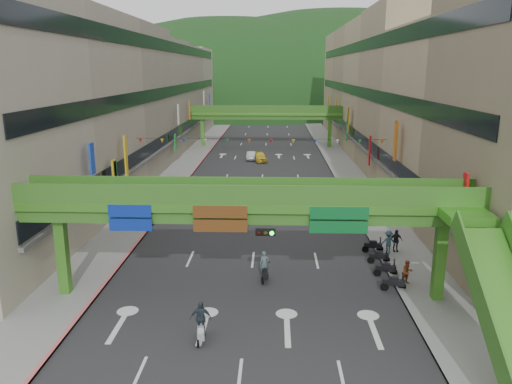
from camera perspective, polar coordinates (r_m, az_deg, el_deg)
The scene contains 23 objects.
ground at distance 25.06m, azimuth -1.57°, elevation -17.93°, with size 320.00×320.00×0.00m, color black.
road_slab at distance 72.47m, azimuth 0.92°, elevation 3.39°, with size 18.00×140.00×0.02m, color #28282B.
sidewalk_left at distance 73.50m, azimuth -7.70°, elevation 3.47°, with size 4.00×140.00×0.15m, color gray.
sidewalk_right at distance 73.08m, azimuth 9.59°, elevation 3.34°, with size 4.00×140.00×0.15m, color gray.
curb_left at distance 73.20m, azimuth -6.23°, elevation 3.48°, with size 0.20×140.00×0.18m, color #CC5959.
curb_right at distance 72.85m, azimuth 8.11°, elevation 3.37°, with size 0.20×140.00×0.18m, color gray.
building_row_left at distance 74.19m, azimuth -14.09°, elevation 10.58°, with size 12.80×95.00×19.00m.
building_row_right at distance 73.46m, azimuth 16.13°, elevation 10.43°, with size 12.80×95.00×19.00m.
overpass_near at distance 27.81m, azimuth 0.98°, elevation -2.84°, with size 28.00×12.27×7.10m.
overpass_far at distance 86.61m, azimuth 1.14°, elevation 8.71°, with size 28.00×2.20×7.10m.
hill_left at distance 182.47m, azimuth -3.14°, elevation 9.72°, with size 168.00×140.00×112.00m, color #1C4419.
hill_right at distance 203.05m, azimuth 8.88°, elevation 9.99°, with size 208.00×176.00×128.00m, color #1C4419.
bunting_string at distance 51.77m, azimuth 0.48°, elevation 5.84°, with size 26.00×0.36×0.47m.
scooter_rider_near at distance 32.13m, azimuth 0.96°, elevation -8.60°, with size 0.70×1.59×1.99m.
scooter_rider_mid at distance 46.20m, azimuth 1.94°, elevation -1.44°, with size 0.81×1.60×1.97m.
scooter_rider_left at distance 25.58m, azimuth -6.34°, elevation -14.48°, with size 1.11×1.60×2.16m.
scooter_rider_far at distance 42.29m, azimuth -1.63°, elevation -2.98°, with size 0.78×1.60×1.89m.
parked_scooter_row at distance 35.02m, azimuth 14.23°, elevation -7.80°, with size 1.60×7.19×1.08m.
car_silver at distance 74.65m, azimuth -0.56°, elevation 4.17°, with size 1.29×3.70×1.22m, color #BABBC4.
car_yellow at distance 73.30m, azimuth 0.45°, elevation 4.08°, with size 1.71×4.24×1.45m, color yellow.
pedestrian_red at distance 32.87m, azimuth 16.89°, elevation -9.00°, with size 0.74×0.58×1.52m, color #9A4521.
pedestrian_dark at distance 38.17m, azimuth 15.67°, elevation -5.57°, with size 0.98×0.41×1.66m, color black.
pedestrian_blue at distance 37.69m, azimuth 14.87°, elevation -5.74°, with size 0.80×0.51×1.71m, color #2E4A5A.
Camera 1 is at (1.42, -21.25, 13.21)m, focal length 35.00 mm.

